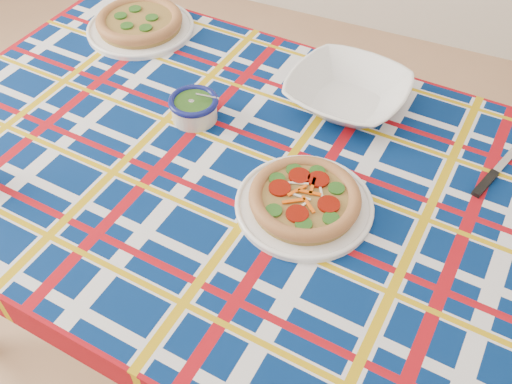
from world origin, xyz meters
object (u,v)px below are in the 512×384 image
at_px(dining_table, 243,191).
at_px(pesto_bowl, 194,106).
at_px(serving_bowl, 347,93).
at_px(main_focaccia_plate, 305,198).

bearing_deg(dining_table, pesto_bowl, 153.53).
bearing_deg(dining_table, serving_bowl, 69.91).
xyz_separation_m(pesto_bowl, serving_bowl, (0.29, 0.19, -0.00)).
relative_size(main_focaccia_plate, serving_bowl, 1.03).
height_order(main_focaccia_plate, pesto_bowl, pesto_bowl).
relative_size(pesto_bowl, serving_bowl, 0.42).
xyz_separation_m(dining_table, pesto_bowl, (-0.16, 0.10, 0.10)).
distance_m(dining_table, serving_bowl, 0.33).
height_order(dining_table, serving_bowl, serving_bowl).
distance_m(pesto_bowl, serving_bowl, 0.35).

